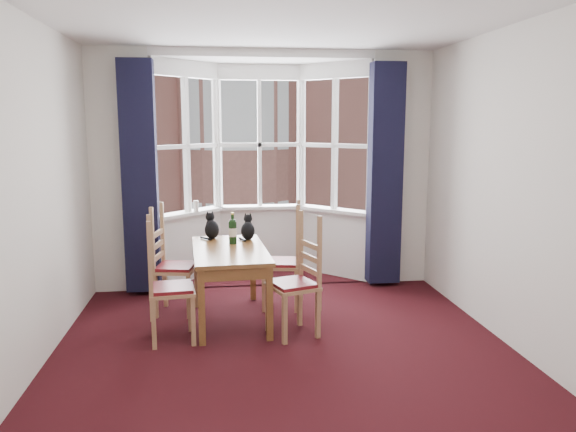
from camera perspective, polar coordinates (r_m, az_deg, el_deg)
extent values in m
plane|color=black|center=(4.83, -0.03, -14.52)|extent=(4.50, 4.50, 0.00)
plane|color=white|center=(4.49, -0.03, 20.22)|extent=(4.50, 4.50, 0.00)
plane|color=silver|center=(4.65, -25.32, 1.60)|extent=(0.00, 4.50, 4.50)
plane|color=silver|center=(5.09, 22.93, 2.38)|extent=(0.00, 4.50, 4.50)
plane|color=silver|center=(2.27, 7.01, -4.99)|extent=(4.00, 0.00, 4.00)
cube|color=silver|center=(6.74, -16.57, 4.30)|extent=(0.70, 0.12, 2.80)
cube|color=silver|center=(7.00, 11.21, 4.69)|extent=(0.70, 0.12, 2.80)
cube|color=black|center=(6.53, -14.81, 3.78)|extent=(0.38, 0.22, 2.60)
cube|color=black|center=(6.77, 9.82, 4.14)|extent=(0.38, 0.22, 2.60)
cube|color=brown|center=(5.59, -5.96, -3.50)|extent=(0.79, 1.36, 0.04)
cube|color=brown|center=(5.08, -8.77, -9.18)|extent=(0.06, 0.06, 0.69)
cube|color=brown|center=(6.25, -9.16, -5.63)|extent=(0.06, 0.06, 0.69)
cube|color=brown|center=(5.13, -1.89, -8.88)|extent=(0.06, 0.06, 0.69)
cube|color=brown|center=(6.30, -3.59, -5.42)|extent=(0.06, 0.06, 0.69)
cube|color=#A2774F|center=(5.20, -11.72, -7.29)|extent=(0.45, 0.46, 0.06)
cube|color=#5F1016|center=(5.20, -11.73, -7.13)|extent=(0.40, 0.42, 0.03)
cube|color=#A2774F|center=(5.94, -11.32, -5.17)|extent=(0.47, 0.49, 0.06)
cube|color=#5F1016|center=(5.93, -11.32, -5.03)|extent=(0.42, 0.44, 0.03)
cube|color=#A2774F|center=(5.22, 0.47, -7.02)|extent=(0.52, 0.53, 0.06)
cube|color=#5F1016|center=(5.22, 0.47, -6.86)|extent=(0.47, 0.48, 0.03)
cube|color=#A2774F|center=(6.00, -0.70, -4.83)|extent=(0.47, 0.48, 0.06)
cube|color=#5F1016|center=(6.00, -0.70, -4.69)|extent=(0.42, 0.44, 0.03)
ellipsoid|color=black|center=(6.07, -7.73, -1.40)|extent=(0.20, 0.23, 0.20)
sphere|color=black|center=(6.11, -7.93, -0.11)|extent=(0.12, 0.12, 0.09)
cone|color=black|center=(6.10, -8.18, 0.31)|extent=(0.04, 0.04, 0.04)
cone|color=black|center=(6.11, -7.70, 0.34)|extent=(0.04, 0.04, 0.04)
ellipsoid|color=black|center=(5.98, -4.11, -1.53)|extent=(0.17, 0.21, 0.19)
sphere|color=black|center=(6.02, -4.09, -0.26)|extent=(0.10, 0.10, 0.09)
cone|color=black|center=(6.02, -4.34, 0.16)|extent=(0.04, 0.04, 0.04)
cone|color=black|center=(6.01, -3.85, 0.17)|extent=(0.04, 0.04, 0.04)
cylinder|color=black|center=(5.78, -5.64, -1.69)|extent=(0.08, 0.08, 0.23)
sphere|color=black|center=(5.76, -5.66, -0.62)|extent=(0.07, 0.07, 0.07)
cylinder|color=black|center=(5.75, -5.66, -0.19)|extent=(0.03, 0.03, 0.10)
cylinder|color=gold|center=(5.75, -5.67, 0.24)|extent=(0.03, 0.03, 0.02)
cylinder|color=silver|center=(5.78, -5.64, -1.64)|extent=(0.08, 0.08, 0.09)
cylinder|color=white|center=(7.06, -9.33, 1.00)|extent=(0.06, 0.06, 0.14)
plane|color=#333335|center=(37.49, -6.11, -2.84)|extent=(80.00, 80.00, 0.00)
cube|color=#A36254|center=(18.66, -5.45, 6.48)|extent=(18.00, 6.00, 14.00)
cylinder|color=#A36254|center=(15.67, -5.12, 5.92)|extent=(3.20, 3.20, 14.00)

